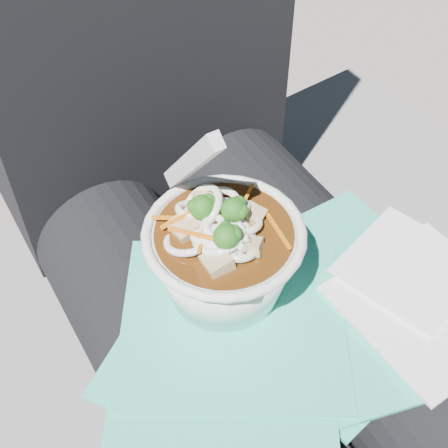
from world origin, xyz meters
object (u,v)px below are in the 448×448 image
person_body (226,268)px  plastic_bag (277,319)px  stone_ledge (206,373)px  udon_bowl (223,252)px  lap (272,345)px

person_body → plastic_bag: bearing=-97.9°
person_body → plastic_bag: size_ratio=2.65×
stone_ledge → plastic_bag: 0.42m
stone_ledge → person_body: size_ratio=1.02×
stone_ledge → udon_bowl: bearing=-109.0°
stone_ledge → lap: 0.33m
lap → plastic_bag: size_ratio=1.29×
stone_ledge → udon_bowl: size_ratio=5.36×
stone_ledge → plastic_bag: plastic_bag is taller
stone_ledge → plastic_bag: bearing=-95.3°
plastic_bag → stone_ledge: bearing=84.7°
person_body → udon_bowl: bearing=-123.1°
lap → stone_ledge: bearing=90.0°
stone_ledge → person_body: person_body is taller
plastic_bag → udon_bowl: udon_bowl is taller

